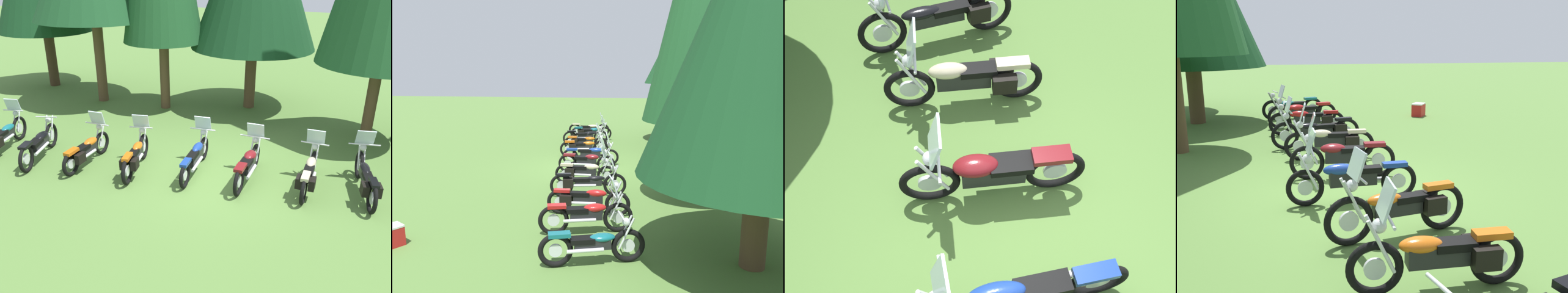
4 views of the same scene
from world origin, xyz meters
The scene contains 9 objects.
ground_plane centered at (0.00, 0.00, 0.00)m, with size 80.00×80.00×0.00m, color #547A38.
motorcycle_1 centered at (-6.42, -0.68, 0.47)m, with size 0.86×2.25×1.38m.
motorcycle_2 centered at (-5.06, -0.76, 0.47)m, with size 0.88×2.30×1.02m.
motorcycle_3 centered at (-3.62, -0.59, 0.45)m, with size 0.74×2.12×1.34m.
motorcycle_4 centered at (-2.18, -0.44, 0.47)m, with size 0.81×2.18×1.37m.
motorcycle_5 centered at (-0.68, 0.10, 0.47)m, with size 0.71×2.34×1.34m.
motorcycle_6 centered at (0.73, 0.12, 0.49)m, with size 0.78×2.19×1.37m.
motorcycle_7 centered at (2.22, 0.24, 0.47)m, with size 0.68×2.15×1.35m.
motorcycle_8 centered at (3.52, 0.50, 0.46)m, with size 0.85×2.35×1.37m.
Camera 1 is at (2.90, -8.94, 5.13)m, focal length 37.69 mm.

